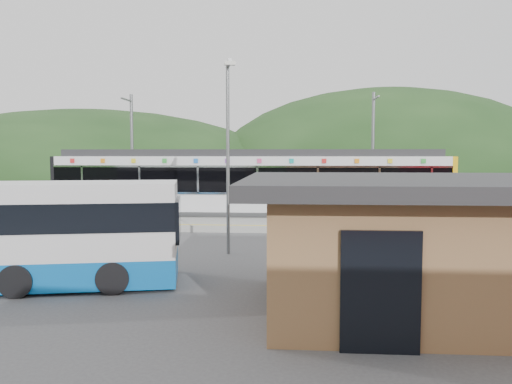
{
  "coord_description": "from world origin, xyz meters",
  "views": [
    {
      "loc": [
        2.45,
        -20.26,
        3.53
      ],
      "look_at": [
        0.89,
        1.0,
        1.89
      ],
      "focal_mm": 35.0,
      "sensor_mm": 36.0,
      "label": 1
    }
  ],
  "objects": [
    {
      "name": "station_shelter",
      "position": [
        6.0,
        -9.01,
        1.55
      ],
      "size": [
        9.2,
        6.2,
        3.0
      ],
      "color": "#996742",
      "rests_on": "ground"
    },
    {
      "name": "train",
      "position": [
        0.22,
        6.0,
        2.06
      ],
      "size": [
        20.44,
        3.01,
        3.74
      ],
      "color": "black",
      "rests_on": "ground"
    },
    {
      "name": "catenary_mast_west",
      "position": [
        -7.0,
        8.56,
        3.65
      ],
      "size": [
        0.18,
        1.8,
        7.0
      ],
      "color": "slate",
      "rests_on": "ground"
    },
    {
      "name": "catenary_mast_east",
      "position": [
        7.0,
        8.56,
        3.65
      ],
      "size": [
        0.18,
        1.8,
        7.0
      ],
      "color": "slate",
      "rests_on": "ground"
    },
    {
      "name": "yellow_line",
      "position": [
        0.0,
        2.0,
        0.3
      ],
      "size": [
        26.0,
        0.1,
        0.01
      ],
      "primitive_type": "cube",
      "color": "yellow",
      "rests_on": "platform"
    },
    {
      "name": "ground",
      "position": [
        0.0,
        0.0,
        0.0
      ],
      "size": [
        120.0,
        120.0,
        0.0
      ],
      "primitive_type": "plane",
      "color": "#4C4C4F",
      "rests_on": "ground"
    },
    {
      "name": "hills",
      "position": [
        6.19,
        5.29,
        0.0
      ],
      "size": [
        146.0,
        149.0,
        26.0
      ],
      "color": "#1E3D19",
      "rests_on": "ground"
    },
    {
      "name": "platform",
      "position": [
        0.0,
        3.3,
        0.15
      ],
      "size": [
        26.0,
        3.2,
        0.3
      ],
      "primitive_type": "cube",
      "color": "#9E9E99",
      "rests_on": "ground"
    },
    {
      "name": "lamp_post",
      "position": [
        0.2,
        -3.13,
        3.95
      ],
      "size": [
        0.38,
        1.18,
        6.65
      ],
      "rotation": [
        0.0,
        0.0,
        0.2
      ],
      "color": "slate",
      "rests_on": "ground"
    }
  ]
}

